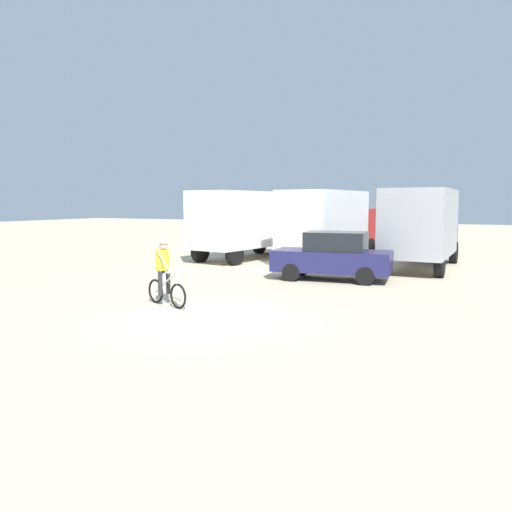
% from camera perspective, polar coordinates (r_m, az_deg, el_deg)
% --- Properties ---
extents(ground_plane, '(120.00, 120.00, 0.00)m').
position_cam_1_polar(ground_plane, '(12.15, -6.22, -7.14)').
color(ground_plane, beige).
extents(box_truck_white_box, '(3.33, 7.02, 3.35)m').
position_cam_1_polar(box_truck_white_box, '(24.39, -1.21, 4.02)').
color(box_truck_white_box, white).
rests_on(box_truck_white_box, ground).
extents(box_truck_avon_van, '(3.13, 6.98, 3.35)m').
position_cam_1_polar(box_truck_avon_van, '(23.49, 8.46, 3.87)').
color(box_truck_avon_van, white).
rests_on(box_truck_avon_van, ground).
extents(box_truck_grey_hauler, '(2.57, 6.82, 3.35)m').
position_cam_1_polar(box_truck_grey_hauler, '(21.92, 18.76, 3.45)').
color(box_truck_grey_hauler, '#9E9EA3').
rests_on(box_truck_grey_hauler, ground).
extents(sedan_parked, '(4.36, 2.18, 1.76)m').
position_cam_1_polar(sedan_parked, '(17.99, 8.94, 0.01)').
color(sedan_parked, '#1E1E4C').
rests_on(sedan_parked, ground).
extents(cyclist_orange_shirt, '(1.65, 0.72, 1.82)m').
position_cam_1_polar(cyclist_orange_shirt, '(13.56, -10.53, -2.18)').
color(cyclist_orange_shirt, black).
rests_on(cyclist_orange_shirt, ground).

